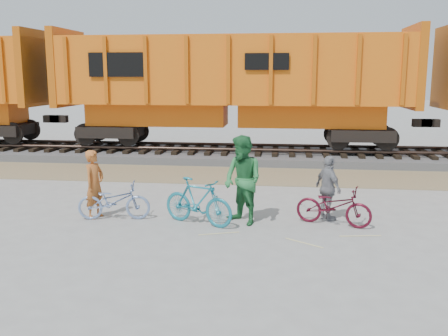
{
  "coord_description": "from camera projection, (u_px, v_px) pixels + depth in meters",
  "views": [
    {
      "loc": [
        0.36,
        -11.0,
        3.37
      ],
      "look_at": [
        -1.17,
        1.5,
        1.01
      ],
      "focal_mm": 40.0,
      "sensor_mm": 36.0,
      "label": 1
    }
  ],
  "objects": [
    {
      "name": "bicycle_maroon",
      "position": [
        334.0,
        206.0,
        11.28
      ],
      "size": [
        1.82,
        1.11,
        0.9
      ],
      "primitive_type": "imported",
      "rotation": [
        0.0,
        0.0,
        1.25
      ],
      "color": "#4B0C1C",
      "rests_on": "ground"
    },
    {
      "name": "person_woman",
      "position": [
        328.0,
        188.0,
        11.62
      ],
      "size": [
        0.78,
        0.96,
        1.53
      ],
      "primitive_type": "imported",
      "rotation": [
        0.0,
        0.0,
        2.1
      ],
      "color": "gray",
      "rests_on": "ground"
    },
    {
      "name": "ballast_bed",
      "position": [
        275.0,
        156.0,
        20.15
      ],
      "size": [
        120.0,
        4.0,
        0.3
      ],
      "primitive_type": "cube",
      "color": "slate",
      "rests_on": "ground"
    },
    {
      "name": "bicycle_teal",
      "position": [
        198.0,
        201.0,
        11.31
      ],
      "size": [
        1.84,
        1.19,
        1.08
      ],
      "primitive_type": "imported",
      "rotation": [
        0.0,
        0.0,
        1.16
      ],
      "color": "teal",
      "rests_on": "ground"
    },
    {
      "name": "ground",
      "position": [
        267.0,
        224.0,
        11.4
      ],
      "size": [
        120.0,
        120.0,
        0.0
      ],
      "primitive_type": "plane",
      "color": "#9E9E99",
      "rests_on": "ground"
    },
    {
      "name": "bicycle_blue",
      "position": [
        114.0,
        201.0,
        11.74
      ],
      "size": [
        1.77,
        0.84,
        0.89
      ],
      "primitive_type": "imported",
      "rotation": [
        0.0,
        0.0,
        1.73
      ],
      "color": "#7690C1",
      "rests_on": "ground"
    },
    {
      "name": "hopper_car_center",
      "position": [
        233.0,
        84.0,
        19.83
      ],
      "size": [
        14.0,
        3.13,
        4.65
      ],
      "color": "black",
      "rests_on": "track"
    },
    {
      "name": "track",
      "position": [
        275.0,
        148.0,
        20.09
      ],
      "size": [
        120.0,
        2.6,
        0.24
      ],
      "color": "black",
      "rests_on": "ballast_bed"
    },
    {
      "name": "gravel_strip",
      "position": [
        273.0,
        176.0,
        16.76
      ],
      "size": [
        120.0,
        3.0,
        0.02
      ],
      "primitive_type": "cube",
      "color": "#93825B",
      "rests_on": "ground"
    },
    {
      "name": "person_solo",
      "position": [
        94.0,
        184.0,
        11.83
      ],
      "size": [
        0.53,
        0.68,
        1.63
      ],
      "primitive_type": "imported",
      "rotation": [
        0.0,
        0.0,
        1.31
      ],
      "color": "#B15D26",
      "rests_on": "ground"
    },
    {
      "name": "person_man",
      "position": [
        243.0,
        180.0,
        11.3
      ],
      "size": [
        1.25,
        1.24,
        2.03
      ],
      "primitive_type": "imported",
      "rotation": [
        0.0,
        0.0,
        -0.77
      ],
      "color": "#28753C",
      "rests_on": "ground"
    }
  ]
}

